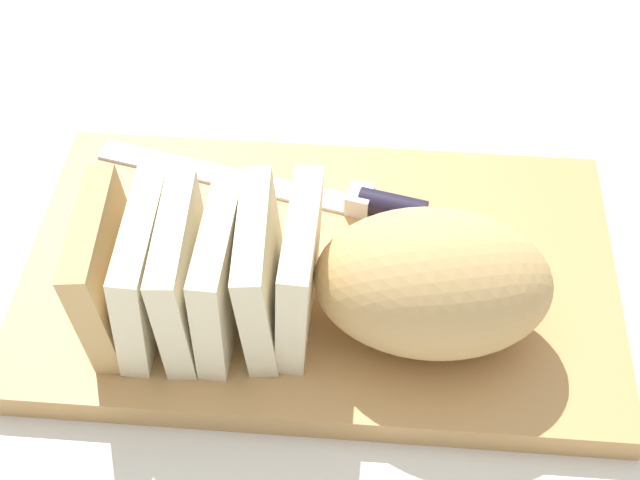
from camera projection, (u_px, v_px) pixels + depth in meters
ground_plane at (320, 283)px, 0.72m from camera, size 3.00×3.00×0.00m
cutting_board at (320, 274)px, 0.71m from camera, size 0.48×0.30×0.02m
bread_loaf at (335, 279)px, 0.63m from camera, size 0.34×0.13×0.11m
bread_knife at (335, 196)px, 0.74m from camera, size 0.29×0.07×0.02m
crumb_near_knife at (311, 270)px, 0.70m from camera, size 0.00×0.00×0.00m
crumb_near_loaf at (307, 222)px, 0.73m from camera, size 0.01×0.01×0.01m
crumb_stray_left at (304, 265)px, 0.70m from camera, size 0.01×0.01×0.01m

